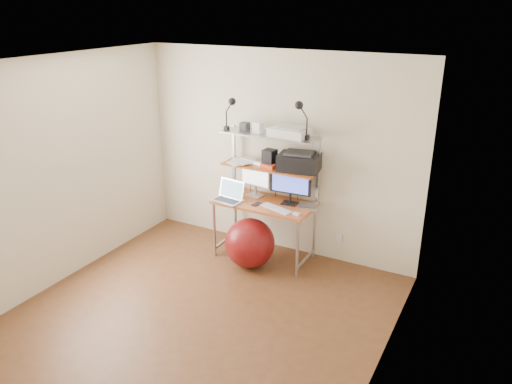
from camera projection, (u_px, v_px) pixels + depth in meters
room at (194, 202)px, 4.64m from camera, size 3.60×3.60×3.60m
computer_desk at (267, 184)px, 5.98m from camera, size 1.20×0.60×1.57m
wall_outlet at (339, 238)px, 6.07m from camera, size 0.08×0.01×0.12m
monitor_silver at (255, 176)px, 6.11m from camera, size 0.44×0.19×0.49m
monitor_black at (291, 184)px, 5.87m from camera, size 0.50×0.15×0.50m
laptop at (229, 196)px, 6.04m from camera, size 0.39×0.33×0.31m
keyboard at (276, 208)px, 5.80m from camera, size 0.43×0.24×0.01m
mouse at (296, 214)px, 5.64m from camera, size 0.09×0.06×0.02m
mac_mini at (308, 206)px, 5.82m from camera, size 0.27×0.27×0.04m
phone at (256, 204)px, 5.92m from camera, size 0.09×0.14×0.01m
printer at (299, 162)px, 5.79m from camera, size 0.52×0.39×0.23m
nas_cube at (270, 158)px, 5.93m from camera, size 0.16×0.16×0.21m
red_box at (269, 166)px, 5.90m from camera, size 0.20×0.15×0.05m
scanner at (289, 132)px, 5.69m from camera, size 0.46×0.32×0.12m
box_white at (258, 128)px, 5.85m from camera, size 0.13×0.11×0.13m
box_grey at (245, 126)px, 5.97m from camera, size 0.11×0.11×0.10m
clip_lamp_left at (231, 107)px, 5.85m from camera, size 0.16×0.09×0.40m
clip_lamp_right at (301, 112)px, 5.50m from camera, size 0.17×0.09×0.43m
exercise_ball at (250, 243)px, 5.95m from camera, size 0.60×0.60×0.60m
paper_stack at (242, 161)px, 6.12m from camera, size 0.39×0.41×0.02m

